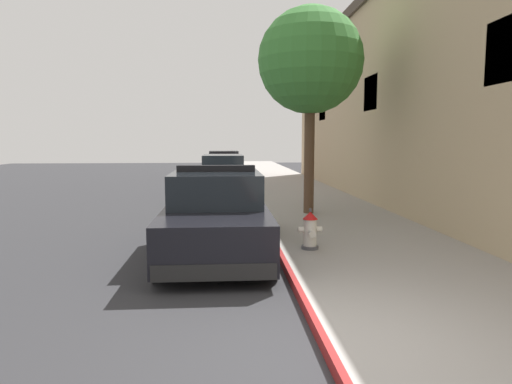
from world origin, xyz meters
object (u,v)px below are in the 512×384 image
object	(u,v)px
parked_car_silver_ahead	(223,175)
street_tree	(310,62)
police_cruiser	(216,214)
fire_hydrant	(310,230)
parked_car_dark_far	(224,165)

from	to	relation	value
parked_car_silver_ahead	street_tree	xyz separation A→B (m)	(2.38, -6.48, 3.52)
police_cruiser	street_tree	distance (m)	5.72
police_cruiser	fire_hydrant	size ratio (longest dim) A/B	6.37
parked_car_dark_far	police_cruiser	bearing A→B (deg)	-90.58
police_cruiser	street_tree	xyz separation A→B (m)	(2.50, 3.75, 3.52)
parked_car_silver_ahead	parked_car_dark_far	xyz separation A→B (m)	(0.05, 7.59, 0.00)
fire_hydrant	street_tree	xyz separation A→B (m)	(0.77, 4.19, 3.77)
police_cruiser	fire_hydrant	xyz separation A→B (m)	(1.73, -0.45, -0.25)
parked_car_dark_far	fire_hydrant	bearing A→B (deg)	-85.14
fire_hydrant	parked_car_dark_far	bearing A→B (deg)	94.86
parked_car_dark_far	street_tree	xyz separation A→B (m)	(2.32, -14.07, 3.52)
parked_car_silver_ahead	fire_hydrant	size ratio (longest dim) A/B	6.37
fire_hydrant	police_cruiser	bearing A→B (deg)	165.55
police_cruiser	parked_car_silver_ahead	world-z (taller)	police_cruiser
street_tree	fire_hydrant	bearing A→B (deg)	-100.39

